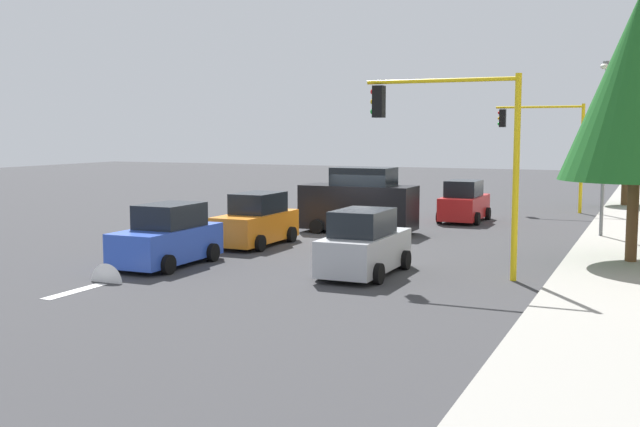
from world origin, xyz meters
The scene contains 13 objects.
ground_plane centered at (0.00, 0.00, 0.00)m, with size 120.00×120.00×0.00m, color #353538.
sidewalk_kerb centered at (-5.00, 10.50, 0.07)m, with size 80.00×4.00×0.15m, color gray.
lane_arrow_near centered at (11.51, -3.00, 0.01)m, with size 2.40×1.10×1.10m.
traffic_signal_far_left centered at (-14.00, 5.70, 4.04)m, with size 0.36×4.59×5.71m.
traffic_signal_near_left centered at (6.00, 5.73, 4.16)m, with size 0.36×4.59×5.90m.
street_lamp_curbside centered at (-3.61, 9.20, 4.35)m, with size 2.15×0.28×7.00m.
tree_roadside_far centered at (-18.00, 9.50, 4.24)m, with size 3.57×3.57×6.49m.
tree_roadside_near centered at (2.00, 10.50, 5.67)m, with size 4.71×4.71×8.63m.
delivery_van_black centered at (-2.00, -0.33, 1.28)m, with size 2.22×4.80×2.77m.
car_blue centered at (7.91, -3.07, 0.90)m, with size 4.07×2.05×1.98m.
car_orange centered at (2.90, -2.58, 0.90)m, with size 4.14×1.94×1.98m.
car_red centered at (-7.76, 2.81, 0.90)m, with size 3.86×1.97×1.98m.
car_silver centered at (6.86, 3.25, 0.90)m, with size 4.06×1.95×1.98m.
Camera 1 is at (28.05, 11.19, 4.28)m, focal length 42.91 mm.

